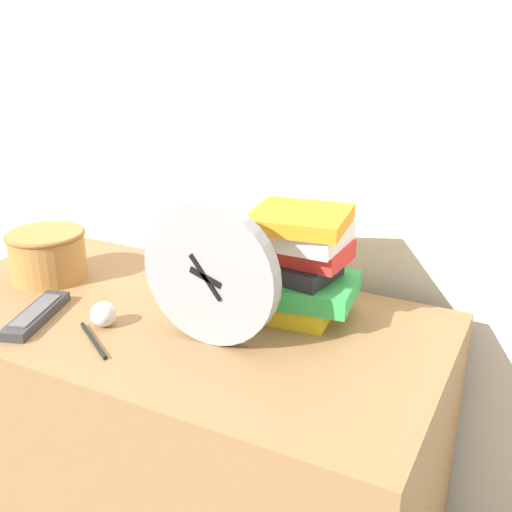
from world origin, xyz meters
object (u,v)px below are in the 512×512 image
object	(u,v)px
crumpled_paper_ball	(103,314)
pen	(93,340)
desk_clock	(210,274)
book_stack	(296,263)
basket	(47,253)
tv_remote	(36,315)

from	to	relation	value
crumpled_paper_ball	pen	distance (m)	0.07
desk_clock	book_stack	xyz separation A→B (m)	(0.09, 0.18, -0.02)
basket	crumpled_paper_ball	bearing A→B (deg)	-25.35
desk_clock	basket	size ratio (longest dim) A/B	1.51
crumpled_paper_ball	tv_remote	bearing A→B (deg)	-163.23
book_stack	pen	bearing A→B (deg)	-134.96
book_stack	crumpled_paper_ball	world-z (taller)	book_stack
book_stack	crumpled_paper_ball	size ratio (longest dim) A/B	5.01
basket	crumpled_paper_ball	world-z (taller)	basket
book_stack	tv_remote	world-z (taller)	book_stack
book_stack	desk_clock	bearing A→B (deg)	-116.89
book_stack	basket	bearing A→B (deg)	-170.91
pen	book_stack	bearing A→B (deg)	45.04
desk_clock	pen	xyz separation A→B (m)	(-0.20, -0.11, -0.13)
book_stack	pen	distance (m)	0.42
pen	crumpled_paper_ball	bearing A→B (deg)	113.59
desk_clock	tv_remote	world-z (taller)	desk_clock
desk_clock	pen	distance (m)	0.26
book_stack	basket	xyz separation A→B (m)	(-0.59, -0.10, -0.05)
desk_clock	book_stack	bearing A→B (deg)	63.11
book_stack	basket	distance (m)	0.60
desk_clock	book_stack	world-z (taller)	desk_clock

